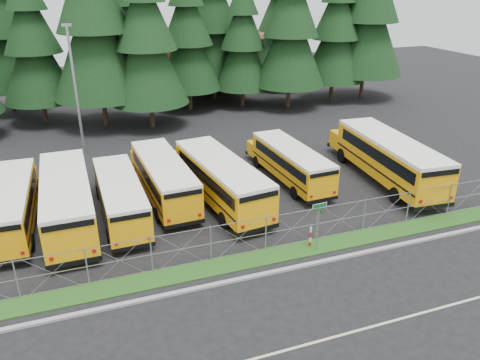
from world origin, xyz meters
name	(u,v)px	position (x,y,z in m)	size (l,w,h in m)	color
ground	(275,237)	(0.00, 0.00, 0.00)	(120.00, 120.00, 0.00)	black
curb	(300,266)	(0.00, -3.10, 0.06)	(50.00, 0.25, 0.12)	gray
grass_verge	(288,252)	(0.00, -1.70, 0.03)	(50.00, 1.40, 0.06)	#1A4914
road_lane_line	(354,332)	(0.00, -8.00, 0.01)	(50.00, 0.12, 0.01)	beige
chainlink_fence	(283,230)	(0.00, -1.00, 1.00)	(44.00, 0.10, 2.00)	#999CA1
brick_building	(195,62)	(6.00, 40.00, 3.00)	(22.00, 10.00, 6.00)	brown
bus_0	(11,206)	(-13.70, 6.18, 1.35)	(2.44, 10.32, 2.71)	#F2A107
bus_1	(67,201)	(-10.67, 5.50, 1.50)	(2.70, 11.46, 3.00)	#F2A107
bus_2	(120,198)	(-7.74, 5.34, 1.29)	(2.33, 9.86, 2.58)	#F2A107
bus_3	(163,179)	(-4.82, 7.06, 1.37)	(2.47, 10.47, 2.74)	#F2A107
bus_4	(219,180)	(-1.55, 5.34, 1.48)	(2.67, 11.31, 2.96)	#F2A107
bus_6	(289,164)	(4.07, 6.92, 1.28)	(2.31, 9.80, 2.57)	#F2A107
bus_east	(386,159)	(10.49, 4.70, 1.60)	(2.88, 12.21, 3.20)	#F2A107
street_sign	(319,217)	(1.51, -2.01, 2.03)	(0.84, 0.55, 2.81)	#999CA1
striped_bollard	(310,237)	(1.37, -1.53, 0.60)	(0.11, 0.11, 1.20)	#B20C0C
light_standard	(75,87)	(-9.30, 17.48, 5.50)	(0.70, 0.35, 10.14)	#999CA1
conifer_2	(33,45)	(-12.42, 27.96, 7.47)	(6.75, 6.75, 14.93)	black
conifer_3	(94,21)	(-6.89, 24.97, 9.63)	(8.71, 8.71, 19.26)	black
conifer_4	(146,41)	(-2.71, 23.09, 7.99)	(7.23, 7.23, 15.98)	black
conifer_5	(187,38)	(2.30, 28.11, 7.51)	(6.79, 6.79, 15.02)	black
conifer_6	(243,42)	(8.12, 27.49, 6.85)	(6.20, 6.20, 13.70)	black
conifer_7	(291,28)	(12.63, 25.26, 8.33)	(7.54, 7.54, 16.67)	black
conifer_8	(336,32)	(18.78, 26.58, 7.59)	(6.86, 6.86, 15.17)	black
conifer_9	(369,13)	(22.72, 26.36, 9.51)	(8.60, 8.60, 19.01)	black
conifer_11	(126,35)	(-3.17, 34.40, 7.33)	(6.63, 6.63, 14.67)	black
conifer_12	(213,24)	(6.20, 31.93, 8.42)	(7.62, 7.62, 16.84)	black
conifer_13	(280,24)	(15.39, 34.01, 7.88)	(7.13, 7.13, 15.76)	black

